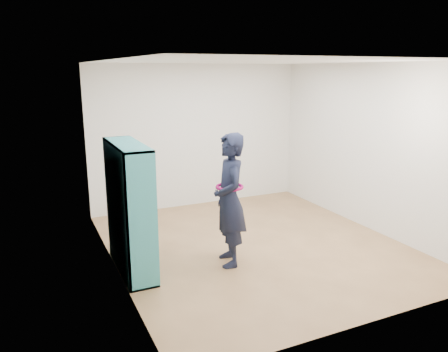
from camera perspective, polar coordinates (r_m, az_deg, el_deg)
name	(u,v)px	position (r m, az deg, el deg)	size (l,w,h in m)	color
floor	(256,245)	(6.47, 4.14, -8.98)	(4.50, 4.50, 0.00)	brown
ceiling	(259,61)	(5.97, 4.58, 14.72)	(4.50, 4.50, 0.00)	white
wall_left	(112,172)	(5.42, -14.46, 0.57)	(0.02, 4.50, 2.60)	silver
wall_right	(368,147)	(7.26, 18.30, 3.58)	(0.02, 4.50, 2.60)	silver
wall_back	(198,136)	(8.09, -3.46, 5.23)	(4.00, 0.02, 2.60)	silver
wall_front	(374,201)	(4.32, 19.04, -3.06)	(4.00, 0.02, 2.60)	silver
bookshelf	(128,210)	(5.54, -12.44, -4.35)	(0.36, 1.23, 1.64)	teal
person	(230,200)	(5.60, 0.73, -3.15)	(0.54, 0.70, 1.73)	black
smartphone	(216,190)	(5.62, -1.02, -1.87)	(0.02, 0.09, 0.12)	silver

